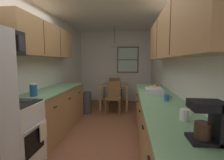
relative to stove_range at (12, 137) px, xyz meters
The scene contains 23 objects.
ground_plane 1.94m from the stove_range, 58.05° to the left, with size 12.00×12.00×0.00m, color brown.
wall_left 1.82m from the stove_range, 102.57° to the left, with size 0.10×9.00×2.55m, color white.
wall_right 2.95m from the stove_range, 34.22° to the left, with size 0.10×9.00×2.55m, color white.
wall_back 4.43m from the stove_range, 76.81° to the left, with size 4.40×0.10×2.55m, color white.
ceiling_slab 2.83m from the stove_range, 58.05° to the left, with size 4.40×9.00×0.08m, color white.
stove_range is the anchor object (origin of this frame).
counter_left 1.30m from the stove_range, 90.24° to the left, with size 0.64×2.02×0.90m.
upper_cabinets_left 1.88m from the stove_range, 96.64° to the left, with size 0.33×2.10×0.63m.
counter_right 2.08m from the stove_range, 16.09° to the left, with size 0.64×3.22×0.90m.
upper_cabinets_right 2.59m from the stove_range, 13.83° to the left, with size 0.33×2.90×0.68m.
dining_table 3.38m from the stove_range, 71.83° to the left, with size 0.84×0.80×0.75m.
dining_chair_near 2.81m from the stove_range, 67.39° to the left, with size 0.41×0.41×0.90m.
dining_chair_far 3.94m from the stove_range, 75.18° to the left, with size 0.46×0.46×0.90m.
pendant_light 3.69m from the stove_range, 71.83° to the left, with size 0.27×0.27×0.65m.
back_window 4.54m from the stove_range, 70.95° to the left, with size 0.77×0.05×0.94m.
trash_bin 2.60m from the stove_range, 83.48° to the left, with size 0.30×0.30×0.60m, color #3F3F42.
storage_canister 0.76m from the stove_range, 90.59° to the left, with size 0.11×0.11×0.20m.
dish_towel 0.38m from the stove_range, 22.48° to the left, with size 0.02×0.16×0.24m, color beige.
coffee_maker 2.29m from the stove_range, 20.39° to the right, with size 0.22×0.18×0.28m.
mug_by_coffeemaker 2.13m from the stove_range, ahead, with size 0.12×0.09×0.11m.
mug_spare 2.15m from the stove_range, 11.97° to the left, with size 0.11×0.07×0.09m.
fruit_bowl 2.52m from the stove_range, 35.11° to the left, with size 0.23×0.23×0.09m.
dish_rack 2.19m from the stove_range, 25.32° to the left, with size 0.28×0.34×0.10m, color silver.
Camera 1 is at (0.54, -2.52, 1.44)m, focal length 26.59 mm.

